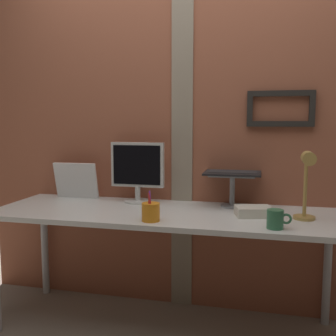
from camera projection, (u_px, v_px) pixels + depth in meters
ground_plane at (181, 331)px, 2.39m from camera, size 6.00×6.00×0.00m
brick_wall_back at (194, 118)px, 2.64m from camera, size 3.03×0.16×2.59m
desk at (164, 222)px, 2.36m from camera, size 2.08×0.68×0.74m
monitor at (137, 169)px, 2.59m from camera, size 0.36×0.18×0.40m
laptop_stand at (232, 185)px, 2.45m from camera, size 0.28×0.22×0.21m
laptop at (233, 164)px, 2.50m from camera, size 0.35×0.29×0.22m
whiteboard_panel at (76, 181)px, 2.73m from camera, size 0.31×0.07×0.25m
desk_lamp at (307, 178)px, 2.08m from camera, size 0.12×0.20×0.38m
pen_cup at (151, 212)px, 2.11m from camera, size 0.10×0.10×0.16m
coffee_mug at (276, 219)px, 1.96m from camera, size 0.12×0.08×0.10m
paper_clutter_stack at (253, 211)px, 2.22m from camera, size 0.23×0.19×0.06m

